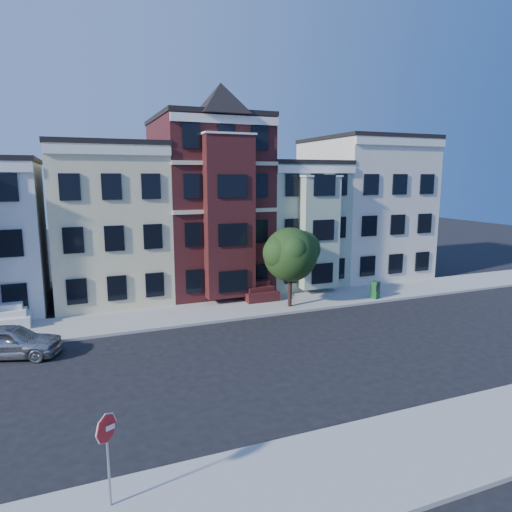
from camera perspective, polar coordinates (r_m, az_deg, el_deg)
name	(u,v)px	position (r m, az deg, el deg)	size (l,w,h in m)	color
ground	(297,356)	(21.60, 5.20, -12.36)	(120.00, 120.00, 0.00)	black
far_sidewalk	(238,309)	(28.51, -2.22, -6.59)	(60.00, 4.00, 0.15)	#9E9B93
near_sidewalk	(420,450)	(15.68, 19.76, -21.82)	(60.00, 4.00, 0.15)	#9E9B93
house_yellow	(108,224)	(32.46, -18.04, 3.82)	(7.00, 9.00, 10.00)	beige
house_brown	(207,207)	(33.60, -6.09, 6.15)	(7.00, 9.00, 12.00)	#3F1515
house_green	(287,224)	(36.06, 3.96, 4.05)	(6.00, 9.00, 9.00)	#A2B498
house_cream	(363,209)	(39.54, 13.18, 5.78)	(8.00, 9.00, 11.00)	silver
street_tree	(290,258)	(28.15, 4.31, -0.27)	(5.26, 5.26, 6.12)	#264618
parked_car	(10,341)	(23.96, -28.39, -9.35)	(1.79, 4.46, 1.52)	#A3A6AB
newspaper_box	(375,290)	(31.48, 14.68, -4.11)	(0.52, 0.46, 1.15)	#185325
fire_hydrant	(19,336)	(25.36, -27.56, -8.81)	(0.26, 0.26, 0.75)	silver
stop_sign	(108,454)	(12.58, -18.04, -22.50)	(0.76, 0.11, 2.76)	#B51217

